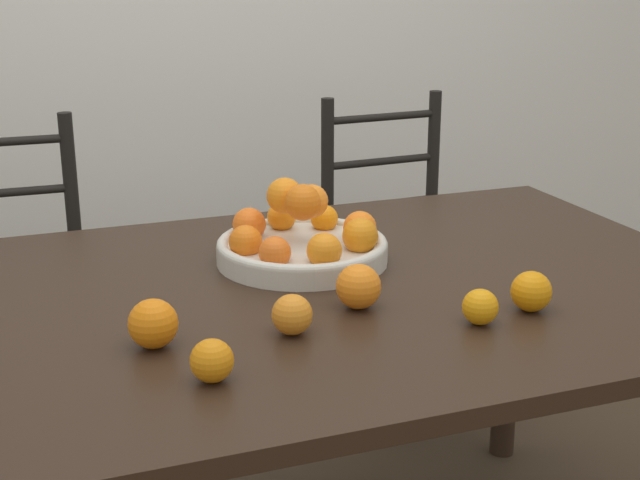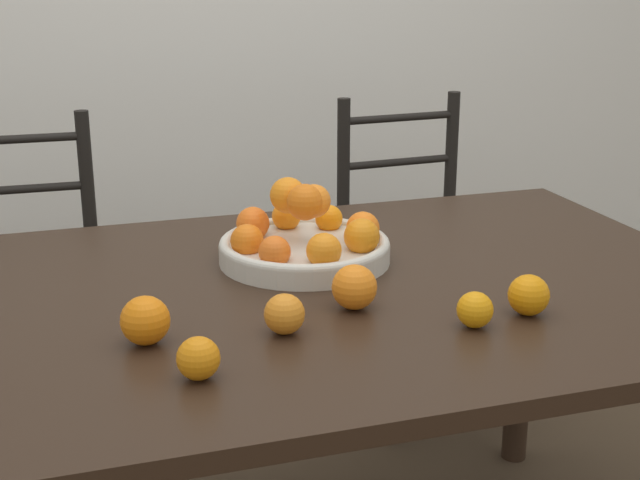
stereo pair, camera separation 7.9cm
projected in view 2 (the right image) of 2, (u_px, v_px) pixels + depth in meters
The scene contains 10 objects.
dining_table at pixel (350, 327), 1.77m from camera, with size 1.51×1.08×0.78m.
fruit_bowl at pixel (305, 241), 1.85m from camera, with size 0.36×0.36×0.17m.
orange_loose_0 at pixel (354, 287), 1.60m from camera, with size 0.08×0.08×0.08m.
orange_loose_1 at pixel (529, 295), 1.58m from camera, with size 0.07×0.07×0.07m.
orange_loose_2 at pixel (475, 310), 1.52m from camera, with size 0.06×0.06×0.06m.
orange_loose_3 at pixel (284, 314), 1.50m from camera, with size 0.07×0.07×0.07m.
orange_loose_4 at pixel (198, 358), 1.34m from camera, with size 0.07×0.07×0.07m.
orange_loose_5 at pixel (145, 320), 1.45m from camera, with size 0.08×0.08×0.08m.
chair_left at pixel (27, 303), 2.45m from camera, with size 0.43×0.41×0.98m.
chair_right at pixel (416, 261), 2.79m from camera, with size 0.44×0.43×0.98m.
Camera 2 is at (-0.55, -1.54, 1.39)m, focal length 50.00 mm.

